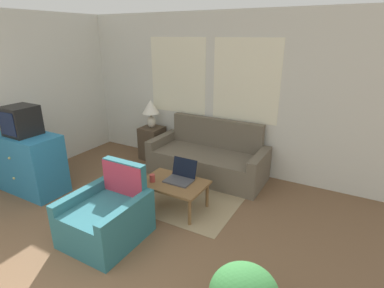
% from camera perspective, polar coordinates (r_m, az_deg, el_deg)
% --- Properties ---
extents(wall_back, '(6.03, 0.06, 2.60)m').
position_cam_1_polar(wall_back, '(5.15, 4.19, 9.66)').
color(wall_back, silver).
rests_on(wall_back, ground_plane).
extents(wall_left, '(0.05, 5.08, 2.60)m').
position_cam_1_polar(wall_left, '(5.41, -32.12, 7.07)').
color(wall_left, silver).
rests_on(wall_left, ground_plane).
extents(rug, '(1.56, 1.81, 0.01)m').
position_cam_1_polar(rug, '(4.63, 0.29, -8.76)').
color(rug, '#9E8966').
rests_on(rug, ground_plane).
extents(couch, '(1.91, 0.82, 0.91)m').
position_cam_1_polar(couch, '(5.03, 3.21, -2.96)').
color(couch, '#665B4C').
rests_on(couch, ground_plane).
extents(armchair, '(0.78, 0.85, 0.84)m').
position_cam_1_polar(armchair, '(3.68, -15.58, -13.23)').
color(armchair, '#2D6B75').
rests_on(armchair, ground_plane).
extents(tv_dresser, '(1.04, 0.55, 0.89)m').
position_cam_1_polar(tv_dresser, '(5.06, -28.50, -3.21)').
color(tv_dresser, teal).
rests_on(tv_dresser, ground_plane).
extents(television, '(0.41, 0.40, 0.42)m').
position_cam_1_polar(television, '(4.86, -29.79, 3.89)').
color(television, black).
rests_on(television, tv_dresser).
extents(side_table, '(0.39, 0.39, 0.61)m').
position_cam_1_polar(side_table, '(5.73, -7.55, 0.22)').
color(side_table, '#4C3D2D').
rests_on(side_table, ground_plane).
extents(table_lamp, '(0.31, 0.31, 0.52)m').
position_cam_1_polar(table_lamp, '(5.54, -7.86, 6.53)').
color(table_lamp, beige).
rests_on(table_lamp, side_table).
extents(coffee_table, '(0.86, 0.58, 0.39)m').
position_cam_1_polar(coffee_table, '(4.05, -3.51, -7.83)').
color(coffee_table, brown).
rests_on(coffee_table, ground_plane).
extents(laptop, '(0.36, 0.33, 0.27)m').
position_cam_1_polar(laptop, '(4.06, -2.13, -6.07)').
color(laptop, '#47474C').
rests_on(laptop, coffee_table).
extents(cup_navy, '(0.07, 0.07, 0.10)m').
position_cam_1_polar(cup_navy, '(4.05, -7.57, -6.46)').
color(cup_navy, '#B23D38').
rests_on(cup_navy, coffee_table).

